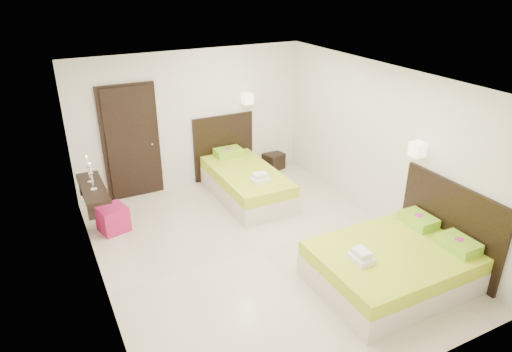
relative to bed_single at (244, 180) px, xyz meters
name	(u,v)px	position (x,y,z in m)	size (l,w,h in m)	color
floor	(259,250)	(-0.61, -1.78, -0.31)	(5.50, 5.50, 0.00)	beige
bed_single	(244,180)	(0.00, 0.00, 0.00)	(1.26, 2.09, 1.73)	beige
bed_double	(397,262)	(0.70, -3.29, -0.01)	(2.04, 1.74, 1.68)	beige
nightstand	(273,161)	(1.10, 0.84, -0.14)	(0.39, 0.34, 0.34)	black
ottoman	(113,219)	(-2.45, -0.18, -0.10)	(0.42, 0.42, 0.42)	#A5164F
door	(131,143)	(-1.81, 0.91, 0.74)	(1.02, 0.15, 2.14)	black
console_shelf	(92,188)	(-2.69, -0.18, 0.50)	(0.35, 1.20, 0.78)	black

